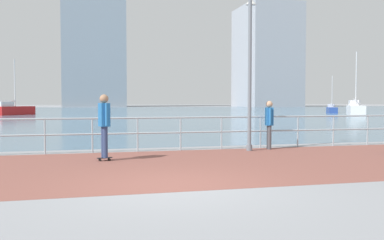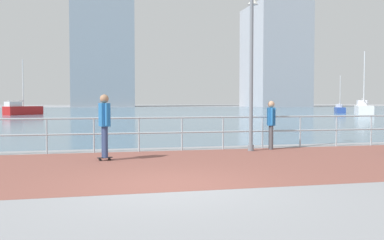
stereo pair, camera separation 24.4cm
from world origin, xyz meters
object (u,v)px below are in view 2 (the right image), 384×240
Objects in this scene: lamppost at (252,53)px; sailboat_yellow at (22,110)px; sailboat_teal at (363,109)px; sailboat_ivory at (340,109)px; bystander at (271,121)px; skateboarder at (104,121)px.

sailboat_yellow is at bearing 108.55° from lamppost.
sailboat_teal reaches higher than sailboat_ivory.
lamppost is 2.34m from bystander.
lamppost is 1.20× the size of sailboat_ivory.
sailboat_teal is at bearing 50.90° from bystander.
skateboarder is 0.38× the size of sailboat_ivory.
sailboat_yellow reaches higher than bystander.
bystander is at bearing 8.38° from lamppost.
sailboat_ivory is 38.52m from sailboat_yellow.
sailboat_yellow reaches higher than sailboat_ivory.
sailboat_ivory is at bearing 55.33° from bystander.
sailboat_yellow is (-12.78, 38.09, -2.57)m from lamppost.
skateboarder is 0.26× the size of sailboat_teal.
sailboat_yellow is (-8.04, 39.47, -0.49)m from skateboarder.
skateboarder is 40.28m from sailboat_yellow.
bystander is 36.51m from sailboat_teal.
skateboarder is 5.68m from bystander.
sailboat_teal is 1.46× the size of sailboat_ivory.
lamppost is 40.26m from sailboat_yellow.
bystander is at bearing 15.24° from skateboarder.
lamppost is at bearing -129.88° from sailboat_teal.
skateboarder is at bearing -164.76° from bystander.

